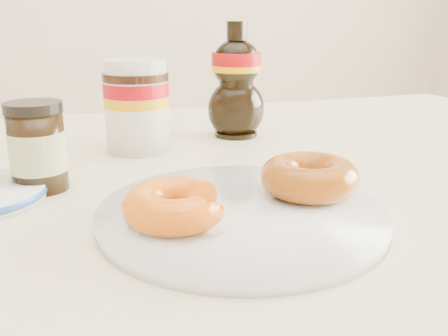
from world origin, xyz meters
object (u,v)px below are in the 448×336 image
object	(u,v)px
donut_bitten	(175,205)
syrup_bottle	(236,80)
dining_table	(189,251)
nutella_jar	(137,102)
donut_whole	(309,177)
dark_jar	(37,148)
plate	(242,214)

from	to	relation	value
donut_bitten	syrup_bottle	size ratio (longest dim) A/B	0.51
dining_table	nutella_jar	world-z (taller)	nutella_jar
donut_whole	nutella_jar	size ratio (longest dim) A/B	0.77
dining_table	dark_jar	xyz separation A→B (m)	(-0.15, 0.03, 0.13)
plate	dark_jar	xyz separation A→B (m)	(-0.17, 0.15, 0.04)
plate	dark_jar	bearing A→B (deg)	139.21
donut_bitten	nutella_jar	bearing A→B (deg)	65.36
donut_whole	nutella_jar	xyz separation A→B (m)	(-0.12, 0.26, 0.04)
donut_bitten	dining_table	bearing A→B (deg)	50.04
dining_table	syrup_bottle	bearing A→B (deg)	56.79
nutella_jar	syrup_bottle	size ratio (longest dim) A/B	0.72
plate	donut_bitten	bearing A→B (deg)	-168.48
donut_whole	dark_jar	xyz separation A→B (m)	(-0.25, 0.13, 0.02)
donut_bitten	plate	bearing A→B (deg)	-9.75
plate	nutella_jar	world-z (taller)	nutella_jar
dining_table	syrup_bottle	world-z (taller)	syrup_bottle
syrup_bottle	dark_jar	distance (m)	0.33
donut_bitten	donut_whole	world-z (taller)	donut_whole
plate	dark_jar	size ratio (longest dim) A/B	2.77
dark_jar	plate	bearing A→B (deg)	-40.79
donut_bitten	syrup_bottle	bearing A→B (deg)	40.94
dining_table	donut_whole	world-z (taller)	donut_whole
nutella_jar	dark_jar	xyz separation A→B (m)	(-0.12, -0.13, -0.02)
dining_table	donut_whole	bearing A→B (deg)	-47.84
syrup_bottle	donut_whole	bearing A→B (deg)	-96.41
plate	donut_bitten	distance (m)	0.07
nutella_jar	dark_jar	world-z (taller)	nutella_jar
dining_table	donut_bitten	distance (m)	0.18
dining_table	dark_jar	distance (m)	0.20
donut_bitten	donut_whole	size ratio (longest dim) A/B	0.92
donut_bitten	dark_jar	distance (m)	0.19
plate	donut_whole	xyz separation A→B (m)	(0.07, 0.01, 0.02)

